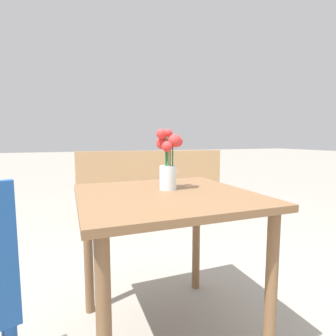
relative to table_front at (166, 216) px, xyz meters
name	(u,v)px	position (x,y,z in m)	size (l,w,h in m)	color
ground_plane	(166,336)	(0.00, 0.00, -0.62)	(40.00, 40.00, 0.00)	gray
table_front	(166,216)	(0.00, 0.00, 0.00)	(0.80, 0.80, 0.73)	brown
flower_vase	(168,162)	(0.04, 0.07, 0.25)	(0.14, 0.13, 0.30)	silver
bench_near	(151,183)	(0.47, 1.77, -0.15)	(1.68, 0.57, 0.85)	tan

